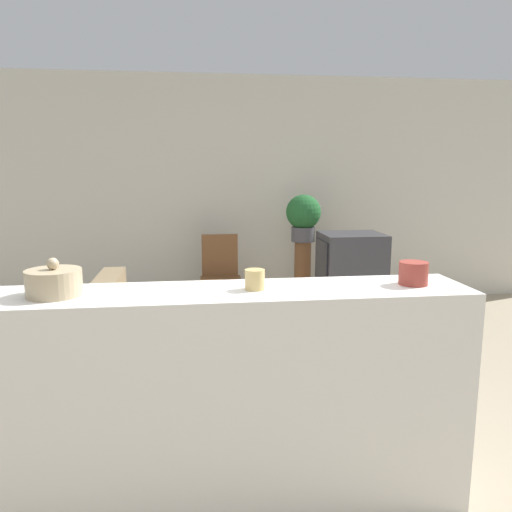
% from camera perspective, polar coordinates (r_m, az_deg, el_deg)
% --- Properties ---
extents(ground_plane, '(14.00, 14.00, 0.00)m').
position_cam_1_polar(ground_plane, '(3.02, -3.03, -22.86)').
color(ground_plane, tan).
extents(wall_back, '(9.00, 0.06, 2.70)m').
position_cam_1_polar(wall_back, '(5.97, -5.65, 7.20)').
color(wall_back, beige).
rests_on(wall_back, ground_plane).
extents(couch, '(0.86, 1.96, 0.71)m').
position_cam_1_polar(couch, '(4.06, -13.46, -10.14)').
color(couch, '#847051').
rests_on(couch, ground_plane).
extents(tv_stand, '(0.78, 0.56, 0.44)m').
position_cam_1_polar(tv_stand, '(5.12, 10.65, -6.25)').
color(tv_stand, brown).
rests_on(tv_stand, ground_plane).
extents(television, '(0.61, 0.53, 0.57)m').
position_cam_1_polar(television, '(5.00, 10.77, -0.68)').
color(television, '#333338').
rests_on(television, tv_stand).
extents(wooden_chair, '(0.44, 0.44, 0.92)m').
position_cam_1_polar(wooden_chair, '(5.43, -4.07, -2.00)').
color(wooden_chair, brown).
rests_on(wooden_chair, ground_plane).
extents(plant_stand, '(0.19, 0.19, 0.82)m').
position_cam_1_polar(plant_stand, '(5.73, 5.32, -2.39)').
color(plant_stand, brown).
rests_on(plant_stand, ground_plane).
extents(potted_plant, '(0.39, 0.39, 0.53)m').
position_cam_1_polar(potted_plant, '(5.62, 5.44, 4.61)').
color(potted_plant, '#4C4C51').
rests_on(potted_plant, plant_stand).
extents(foreground_counter, '(2.23, 0.44, 1.09)m').
position_cam_1_polar(foreground_counter, '(2.48, -2.59, -16.18)').
color(foreground_counter, white).
rests_on(foreground_counter, ground_plane).
extents(decorative_bowl, '(0.24, 0.24, 0.17)m').
position_cam_1_polar(decorative_bowl, '(2.36, -22.09, -2.79)').
color(decorative_bowl, tan).
rests_on(decorative_bowl, foreground_counter).
extents(candle_jar, '(0.09, 0.09, 0.09)m').
position_cam_1_polar(candle_jar, '(2.30, -0.15, -2.70)').
color(candle_jar, tan).
rests_on(candle_jar, foreground_counter).
extents(coffee_tin, '(0.14, 0.14, 0.11)m').
position_cam_1_polar(coffee_tin, '(2.51, 17.55, -1.89)').
color(coffee_tin, '#99382D').
rests_on(coffee_tin, foreground_counter).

